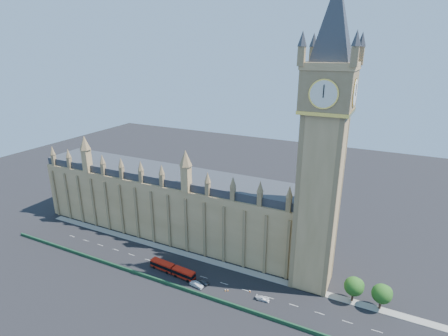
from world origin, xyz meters
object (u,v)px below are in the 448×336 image
at_px(car_grey, 203,282).
at_px(car_white, 263,299).
at_px(red_bus, 172,269).
at_px(car_silver, 197,285).

height_order(car_grey, car_white, car_grey).
xyz_separation_m(red_bus, car_silver, (11.42, -2.60, -0.85)).
relative_size(car_silver, car_white, 1.10).
bearing_deg(car_grey, red_bus, 90.60).
relative_size(car_grey, car_silver, 0.81).
xyz_separation_m(car_silver, car_white, (22.21, 3.39, -0.16)).
relative_size(red_bus, car_grey, 4.72).
bearing_deg(car_white, red_bus, 85.62).
bearing_deg(car_white, car_silver, 92.95).
bearing_deg(red_bus, car_white, 6.38).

